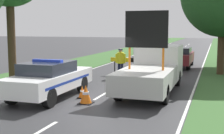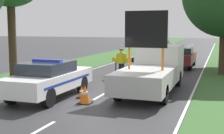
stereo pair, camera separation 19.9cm
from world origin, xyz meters
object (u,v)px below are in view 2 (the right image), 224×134
at_px(police_car, 49,79).
at_px(traffic_cone_centre_front, 126,78).
at_px(road_barrier, 132,61).
at_px(queued_car_sedan_black, 161,46).
at_px(traffic_cone_near_police, 82,92).
at_px(police_officer, 121,61).
at_px(queued_car_van_white, 150,49).
at_px(pedestrian_civilian, 142,59).
at_px(queued_car_wagon_maroon, 182,57).
at_px(traffic_cone_near_truck, 85,94).
at_px(work_truck, 154,68).

distance_m(police_car, traffic_cone_centre_front, 5.02).
bearing_deg(road_barrier, police_car, -101.49).
bearing_deg(queued_car_sedan_black, traffic_cone_near_police, 92.97).
bearing_deg(traffic_cone_near_police, police_officer, 90.30).
bearing_deg(queued_car_van_white, road_barrier, 97.12).
bearing_deg(road_barrier, pedestrian_civilian, -30.24).
xyz_separation_m(police_car, traffic_cone_centre_front, (1.94, 4.59, -0.56)).
height_order(police_car, queued_car_wagon_maroon, police_car).
relative_size(police_officer, queued_car_sedan_black, 0.37).
distance_m(police_officer, queued_car_wagon_maroon, 6.78).
height_order(police_car, police_officer, police_officer).
height_order(road_barrier, traffic_cone_near_truck, road_barrier).
bearing_deg(queued_car_wagon_maroon, queued_car_sedan_black, -73.09).
bearing_deg(road_barrier, traffic_cone_near_police, -91.22).
bearing_deg(police_officer, traffic_cone_centre_front, 90.89).
bearing_deg(queued_car_sedan_black, police_officer, 93.73).
relative_size(police_car, traffic_cone_centre_front, 9.91).
bearing_deg(queued_car_sedan_black, traffic_cone_centre_front, 95.39).
distance_m(road_barrier, pedestrian_civilian, 0.93).
bearing_deg(pedestrian_civilian, traffic_cone_centre_front, -133.12).
bearing_deg(traffic_cone_centre_front, police_officer, 117.53).
bearing_deg(queued_car_wagon_maroon, traffic_cone_near_truck, 80.29).
xyz_separation_m(road_barrier, queued_car_van_white, (-1.50, 12.01, -0.03)).
height_order(police_officer, pedestrian_civilian, pedestrian_civilian).
relative_size(police_car, work_truck, 0.76).
distance_m(work_truck, queued_car_van_white, 16.40).
height_order(traffic_cone_centre_front, queued_car_wagon_maroon, queued_car_wagon_maroon).
bearing_deg(traffic_cone_centre_front, traffic_cone_near_police, -98.88).
bearing_deg(pedestrian_civilian, work_truck, -98.11).
bearing_deg(traffic_cone_centre_front, road_barrier, 98.57).
relative_size(pedestrian_civilian, queued_car_sedan_black, 0.39).
xyz_separation_m(road_barrier, queued_car_sedan_black, (-1.59, 18.25, -0.12)).
bearing_deg(work_truck, police_car, 33.76).
bearing_deg(traffic_cone_near_police, queued_car_wagon_maroon, 77.15).
height_order(pedestrian_civilian, traffic_cone_near_truck, pedestrian_civilian).
bearing_deg(traffic_cone_centre_front, queued_car_wagon_maroon, 74.99).
distance_m(pedestrian_civilian, queued_car_van_white, 12.69).
bearing_deg(pedestrian_civilian, traffic_cone_near_police, -130.14).
bearing_deg(police_car, work_truck, 36.85).
bearing_deg(work_truck, road_barrier, -65.29).
xyz_separation_m(traffic_cone_near_truck, queued_car_wagon_maroon, (2.15, 12.57, 0.42)).
height_order(police_car, road_barrier, police_car).
relative_size(work_truck, pedestrian_civilian, 3.51).
bearing_deg(road_barrier, traffic_cone_centre_front, -79.92).
xyz_separation_m(pedestrian_civilian, traffic_cone_near_truck, (-0.56, -6.86, -0.70)).
distance_m(police_officer, queued_car_van_white, 13.04).
bearing_deg(police_car, traffic_cone_centre_front, 66.27).
relative_size(pedestrian_civilian, traffic_cone_near_truck, 2.52).
xyz_separation_m(work_truck, police_officer, (-2.51, 3.00, -0.02)).
height_order(road_barrier, queued_car_wagon_maroon, queued_car_wagon_maroon).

